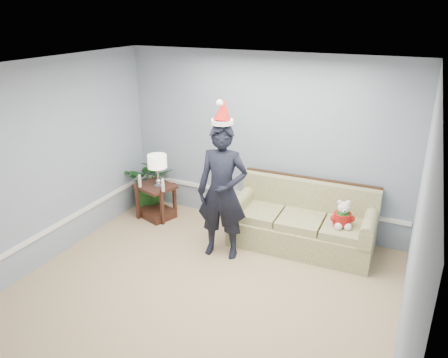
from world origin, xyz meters
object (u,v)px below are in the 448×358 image
man (222,192)px  table_lamp (157,163)px  houseplant (151,182)px  sofa (303,224)px  side_table (156,204)px  teddy_bear (342,217)px

man → table_lamp: bearing=149.3°
table_lamp → houseplant: bearing=137.8°
sofa → man: (-0.95, -0.72, 0.61)m
table_lamp → sofa: bearing=4.1°
side_table → houseplant: bearing=133.1°
sofa → teddy_bear: size_ratio=5.18×
man → sofa: bearing=28.0°
sofa → houseplant: sofa is taller
sofa → man: 1.34m
houseplant → side_table: bearing=-46.9°
sofa → teddy_bear: bearing=-16.1°
houseplant → man: size_ratio=0.49×
teddy_bear → table_lamp: bearing=159.7°
sofa → table_lamp: bearing=-177.0°
houseplant → teddy_bear: houseplant is taller
houseplant → man: 2.04m
man → teddy_bear: (1.52, 0.57, -0.31)m
side_table → houseplant: (-0.28, 0.30, 0.24)m
table_lamp → teddy_bear: 2.94m
sofa → houseplant: 2.73m
side_table → man: 1.76m
sofa → teddy_bear: 0.66m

